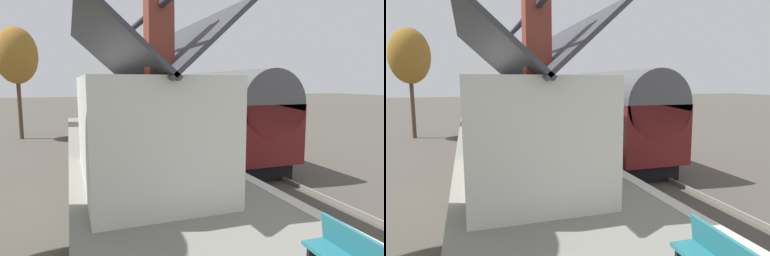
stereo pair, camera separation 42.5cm
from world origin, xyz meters
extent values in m
plane|color=#4C473F|center=(0.00, 0.00, 0.00)|extent=(160.00, 160.00, 0.00)
cube|color=gray|center=(0.00, 3.62, 0.49)|extent=(32.00, 5.23, 0.98)
cube|color=beige|center=(0.00, 1.18, 0.99)|extent=(32.00, 0.36, 0.02)
cube|color=gray|center=(0.00, -1.62, 0.07)|extent=(52.00, 0.08, 0.14)
cube|color=gray|center=(0.00, -0.18, 0.07)|extent=(52.00, 0.08, 0.14)
cube|color=black|center=(3.23, -0.90, 0.35)|extent=(9.70, 2.29, 0.70)
cube|color=maroon|center=(3.23, -0.90, 1.85)|extent=(10.54, 2.70, 2.30)
cylinder|color=#515154|center=(3.23, -0.90, 3.00)|extent=(10.54, 2.65, 2.65)
cube|color=black|center=(3.23, 0.47, 2.14)|extent=(8.96, 0.03, 0.80)
cylinder|color=black|center=(6.39, -0.90, 0.35)|extent=(0.70, 2.16, 0.70)
cylinder|color=black|center=(0.06, -0.90, 0.35)|extent=(0.70, 2.16, 0.70)
cube|color=black|center=(8.52, -0.90, 2.25)|extent=(0.04, 2.16, 0.90)
cylinder|color=#F2EDCC|center=(8.54, -0.90, 1.27)|extent=(0.06, 0.24, 0.24)
cube|color=red|center=(8.58, -0.90, 0.82)|extent=(0.16, 2.56, 0.24)
cube|color=silver|center=(-2.77, 4.20, 2.47)|extent=(6.68, 3.26, 2.98)
cube|color=#38383F|center=(-2.77, 3.38, 4.70)|extent=(7.18, 1.88, 1.72)
cube|color=#38383F|center=(-2.77, 5.01, 4.70)|extent=(7.18, 1.88, 1.72)
cylinder|color=#38383F|center=(-2.77, 4.20, 5.44)|extent=(7.18, 0.16, 0.16)
cube|color=brown|center=(-5.03, 4.20, 5.22)|extent=(0.56, 0.56, 2.52)
cube|color=teal|center=(-2.87, 2.55, 2.03)|extent=(0.90, 0.06, 2.10)
cube|color=teal|center=(-4.27, 2.55, 2.68)|extent=(0.80, 0.05, 1.10)
cube|color=teal|center=(-1.47, 2.55, 2.68)|extent=(0.80, 0.05, 1.10)
cube|color=#26727F|center=(8.41, 2.89, 1.43)|extent=(1.42, 0.47, 0.06)
cube|color=#26727F|center=(8.42, 2.71, 1.66)|extent=(1.40, 0.17, 0.40)
cube|color=black|center=(7.86, 2.86, 1.20)|extent=(0.08, 0.36, 0.44)
cube|color=black|center=(8.97, 2.92, 1.20)|extent=(0.08, 0.36, 0.44)
cube|color=#26727F|center=(-9.23, 2.59, 1.66)|extent=(1.40, 0.17, 0.40)
cube|color=#26727F|center=(4.48, 2.60, 1.43)|extent=(1.41, 0.44, 0.06)
cube|color=#26727F|center=(4.48, 2.42, 1.66)|extent=(1.40, 0.15, 0.40)
cube|color=black|center=(3.92, 2.61, 1.20)|extent=(0.07, 0.36, 0.44)
cube|color=black|center=(5.04, 2.58, 1.20)|extent=(0.07, 0.36, 0.44)
cone|color=gray|center=(10.02, 4.07, 1.13)|extent=(0.35, 0.35, 0.30)
cylinder|color=gray|center=(10.02, 4.07, 1.01)|extent=(0.19, 0.19, 0.06)
ellipsoid|color=#3D8438|center=(10.02, 4.07, 1.42)|extent=(0.41, 0.41, 0.46)
cone|color=black|center=(7.21, 2.01, 1.13)|extent=(0.39, 0.39, 0.30)
cylinder|color=black|center=(7.21, 2.01, 1.01)|extent=(0.21, 0.21, 0.06)
ellipsoid|color=#2D7233|center=(7.21, 2.01, 1.42)|extent=(0.42, 0.42, 0.43)
cone|color=#BC5143|center=(7.21, 2.01, 1.57)|extent=(0.10, 0.10, 0.17)
cylinder|color=teal|center=(7.84, 4.38, 1.18)|extent=(0.45, 0.45, 0.41)
ellipsoid|color=olive|center=(7.84, 4.38, 1.58)|extent=(0.57, 0.57, 0.47)
cylinder|color=#4C3828|center=(12.70, 9.22, 2.12)|extent=(0.25, 0.25, 4.25)
ellipsoid|color=olive|center=(12.70, 9.22, 5.55)|extent=(2.89, 2.65, 3.70)
camera|label=1|loc=(-12.45, 6.12, 3.82)|focal=31.64mm
camera|label=2|loc=(-12.59, 5.72, 3.82)|focal=31.64mm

